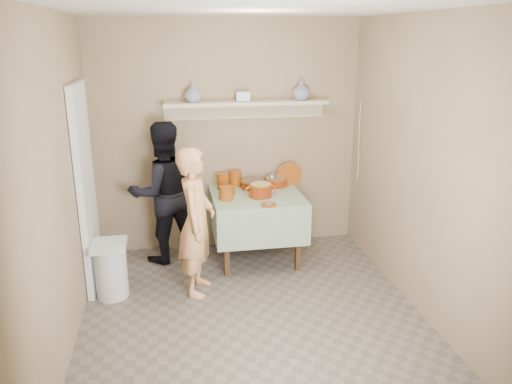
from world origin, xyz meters
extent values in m
plane|color=#645A4E|center=(0.00, 0.00, 0.00)|extent=(3.50, 3.50, 0.00)
cube|color=silver|center=(-1.46, 0.95, 1.00)|extent=(0.06, 0.70, 2.00)
cylinder|color=#7C350C|center=(-0.09, 1.52, 0.85)|extent=(0.13, 0.13, 0.18)
cylinder|color=#7C350C|center=(0.06, 1.61, 0.85)|extent=(0.15, 0.15, 0.18)
cylinder|color=#7C350C|center=(-0.10, 1.14, 0.83)|extent=(0.14, 0.14, 0.14)
cylinder|color=#7C350C|center=(-0.06, 1.33, 0.79)|extent=(0.18, 0.18, 0.05)
cylinder|color=#7C350C|center=(0.68, 1.55, 0.88)|extent=(0.29, 0.08, 0.28)
imported|color=navy|center=(0.81, 1.61, 1.83)|extent=(0.21, 0.21, 0.21)
imported|color=navy|center=(-0.38, 1.61, 1.82)|extent=(0.27, 0.27, 0.20)
cube|color=navy|center=(0.16, 1.62, 1.77)|extent=(0.16, 0.12, 0.11)
imported|color=tan|center=(-0.44, 0.63, 0.72)|extent=(0.46, 0.59, 1.44)
imported|color=black|center=(-0.75, 1.45, 0.78)|extent=(0.89, 0.78, 1.55)
cube|color=#937D5A|center=(0.00, 1.76, 1.30)|extent=(3.00, 0.02, 2.60)
cube|color=#937D5A|center=(0.00, -1.76, 1.30)|extent=(3.00, 0.02, 2.60)
cube|color=#937D5A|center=(-1.51, 0.00, 1.30)|extent=(0.02, 3.50, 2.60)
cube|color=#937D5A|center=(1.51, 0.00, 1.30)|extent=(0.02, 3.50, 2.60)
cube|color=silver|center=(0.00, 0.00, 2.61)|extent=(3.00, 3.50, 0.02)
cube|color=#4C2D16|center=(-0.13, 0.90, 0.35)|extent=(0.05, 0.05, 0.71)
cube|color=#4C2D16|center=(0.63, 0.90, 0.35)|extent=(0.05, 0.05, 0.71)
cube|color=#4C2D16|center=(-0.13, 1.66, 0.35)|extent=(0.05, 0.05, 0.71)
cube|color=#4C2D16|center=(0.63, 1.66, 0.35)|extent=(0.05, 0.05, 0.71)
cube|color=#4C2D16|center=(0.25, 1.28, 0.73)|extent=(0.90, 0.90, 0.04)
cube|color=#1E5923|center=(0.25, 1.28, 0.76)|extent=(0.96, 0.96, 0.01)
cube|color=#1E5923|center=(0.25, 0.80, 0.54)|extent=(0.96, 0.01, 0.44)
cube|color=#1E5923|center=(0.25, 1.76, 0.54)|extent=(0.96, 0.01, 0.44)
cube|color=#1E5923|center=(-0.23, 1.28, 0.54)|extent=(0.01, 0.96, 0.44)
cube|color=#1E5923|center=(0.73, 1.28, 0.54)|extent=(0.01, 0.96, 0.44)
cylinder|color=#621904|center=(0.25, 1.48, 0.81)|extent=(0.28, 0.28, 0.09)
cylinder|color=#7C350C|center=(0.25, 1.48, 0.85)|extent=(0.30, 0.30, 0.01)
cylinder|color=brown|center=(0.25, 1.48, 0.83)|extent=(0.25, 0.25, 0.05)
cylinder|color=#621904|center=(0.51, 1.53, 0.81)|extent=(0.26, 0.26, 0.09)
cylinder|color=#7C350C|center=(0.51, 1.53, 0.85)|extent=(0.28, 0.28, 0.01)
cylinder|color=#8C6B54|center=(0.51, 1.53, 0.83)|extent=(0.23, 0.23, 0.05)
cylinder|color=silver|center=(0.51, 1.41, 0.94)|extent=(0.01, 0.22, 0.16)
sphere|color=silver|center=(0.47, 1.53, 0.87)|extent=(0.07, 0.07, 0.07)
cylinder|color=#621904|center=(0.27, 1.17, 0.83)|extent=(0.24, 0.24, 0.14)
cylinder|color=#7C350C|center=(0.27, 1.17, 0.90)|extent=(0.25, 0.25, 0.01)
cylinder|color=tan|center=(0.27, 1.17, 0.88)|extent=(0.21, 0.21, 0.05)
torus|color=#7C350C|center=(0.15, 1.17, 0.84)|extent=(0.09, 0.02, 0.09)
torus|color=#7C350C|center=(0.39, 1.17, 0.84)|extent=(0.09, 0.02, 0.09)
cylinder|color=#7C350C|center=(0.30, 0.87, 0.77)|extent=(0.16, 0.16, 0.02)
cylinder|color=#8C6B54|center=(0.30, 0.87, 0.78)|extent=(0.09, 0.09, 0.01)
cube|color=#C2B290|center=(0.20, 1.62, 1.70)|extent=(1.80, 0.25, 0.04)
cube|color=#C2B290|center=(0.20, 1.74, 1.60)|extent=(1.80, 0.02, 0.18)
cylinder|color=silver|center=(-1.26, 0.67, 0.25)|extent=(0.30, 0.30, 0.50)
cube|color=silver|center=(-1.26, 0.67, 0.53)|extent=(0.32, 0.32, 0.06)
cylinder|color=silver|center=(1.47, 1.50, 1.55)|extent=(0.01, 0.01, 0.30)
cylinder|color=silver|center=(1.47, 1.48, 1.25)|extent=(0.01, 0.01, 0.30)
cylinder|color=silver|center=(1.47, 1.46, 0.95)|extent=(0.01, 0.01, 0.30)
camera|label=1|loc=(-0.66, -3.80, 2.40)|focal=35.00mm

